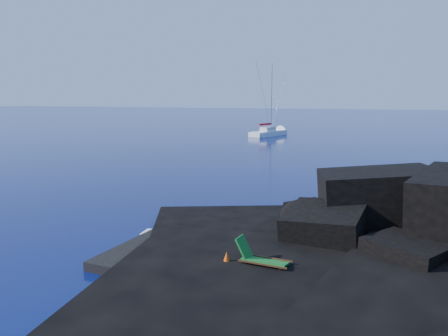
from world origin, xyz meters
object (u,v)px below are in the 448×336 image
object	(u,v)px
deck_chair	(265,254)
sailboat	(269,136)
sunbather	(256,253)
marker_cone	(227,260)

from	to	relation	value
deck_chair	sailboat	bearing A→B (deg)	109.01
sailboat	sunbather	xyz separation A→B (m)	(11.89, -52.75, 0.52)
deck_chair	marker_cone	world-z (taller)	deck_chair
sailboat	sunbather	distance (m)	54.08
sunbather	marker_cone	bearing A→B (deg)	-111.63
sailboat	marker_cone	distance (m)	55.25
sailboat	marker_cone	bearing A→B (deg)	-58.38
sunbather	sailboat	bearing A→B (deg)	107.82
deck_chair	sunbather	size ratio (longest dim) A/B	1.04
sailboat	sunbather	size ratio (longest dim) A/B	6.64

